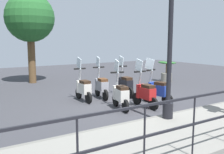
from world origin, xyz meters
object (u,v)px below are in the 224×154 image
Objects in this scene: tree_distant at (30,18)px; potted_palm at (167,73)px; lamp_post_near at (170,50)px; scooter_far_1 at (101,85)px; scooter_far_0 at (125,84)px; scooter_near_1 at (145,93)px; scooter_far_2 at (83,88)px; scooter_near_0 at (157,90)px; scooter_near_2 at (120,94)px.

tree_distant reaches higher than potted_palm.
scooter_far_1 is at bearing 0.67° from lamp_post_near.
scooter_far_0 and scooter_far_1 have the same top height.
scooter_near_1 is 2.23m from scooter_far_2.
tree_distant is at bearing 9.17° from lamp_post_near.
potted_palm is at bearing -73.53° from scooter_far_2.
scooter_near_0 is at bearing -159.07° from tree_distant.
scooter_near_1 is at bearing -18.46° from lamp_post_near.
scooter_near_2 is at bearing 9.01° from lamp_post_near.
scooter_near_2 reaches higher than potted_palm.
lamp_post_near is at bearing -170.77° from scooter_far_1.
lamp_post_near reaches higher than scooter_far_2.
lamp_post_near reaches higher than scooter_far_1.
scooter_far_1 reaches higher than potted_palm.
lamp_post_near is 3.72m from scooter_far_2.
scooter_far_1 is at bearing 84.66° from scooter_far_0.
scooter_far_0 is 0.96m from scooter_far_1.
scooter_far_2 is at bearing 36.40° from scooter_near_1.
tree_distant is 7.49m from scooter_near_0.
scooter_near_0 is 1.00× the size of scooter_far_0.
lamp_post_near is at bearing -170.83° from tree_distant.
scooter_near_2 and scooter_far_2 have the same top height.
tree_distant is 7.41m from potted_palm.
scooter_near_0 is (-3.19, 3.52, 0.04)m from potted_palm.
potted_palm is 0.69× the size of scooter_near_2.
scooter_far_2 is at bearing 36.05° from scooter_near_0.
scooter_near_0 is at bearing -164.58° from scooter_far_0.
potted_palm is 0.69× the size of scooter_near_0.
tree_distant is 5.68m from scooter_far_1.
scooter_near_1 is at bearing -142.95° from scooter_far_2.
scooter_far_1 is (3.41, 0.04, -1.42)m from lamp_post_near.
scooter_far_0 and scooter_far_2 have the same top height.
scooter_near_1 and scooter_far_1 have the same top height.
scooter_far_0 reaches higher than potted_palm.
scooter_near_0 is 2.56m from scooter_far_2.
tree_distant is 6.11m from scooter_far_0.
lamp_post_near reaches higher than scooter_near_0.
scooter_far_2 is at bearing 13.54° from lamp_post_near.
scooter_near_2 is at bearing -160.88° from scooter_far_2.
tree_distant reaches higher than scooter_near_2.
scooter_near_1 is (-3.35, 4.17, 0.04)m from potted_palm.
scooter_near_2 is 1.65m from scooter_far_1.
potted_palm is 5.87m from scooter_near_2.
potted_palm is 4.95m from scooter_far_1.
scooter_near_0 is 0.67m from scooter_near_1.
scooter_near_2 is 1.00× the size of scooter_far_2.
scooter_near_1 is at bearing 128.75° from potted_palm.
scooter_near_0 is at bearing -80.84° from scooter_near_2.
tree_distant is 5.61m from scooter_far_2.
scooter_near_2 and scooter_far_1 have the same top height.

